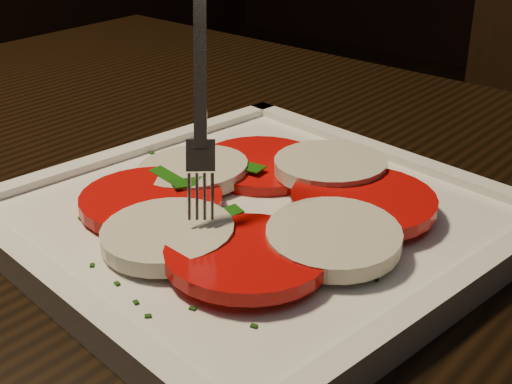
# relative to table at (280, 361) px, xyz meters

# --- Properties ---
(table) EXTENTS (1.21, 0.81, 0.75)m
(table) POSITION_rel_table_xyz_m (0.00, 0.00, 0.00)
(table) COLOR black
(table) RESTS_ON ground
(plate) EXTENTS (0.33, 0.33, 0.01)m
(plate) POSITION_rel_table_xyz_m (-0.02, -0.00, 0.11)
(plate) COLOR white
(plate) RESTS_ON table
(caprese_salad) EXTENTS (0.24, 0.25, 0.02)m
(caprese_salad) POSITION_rel_table_xyz_m (-0.02, -0.00, 0.12)
(caprese_salad) COLOR #CD0507
(caprese_salad) RESTS_ON plate
(fork) EXTENTS (0.07, 0.07, 0.14)m
(fork) POSITION_rel_table_xyz_m (-0.04, -0.03, 0.20)
(fork) COLOR white
(fork) RESTS_ON caprese_salad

